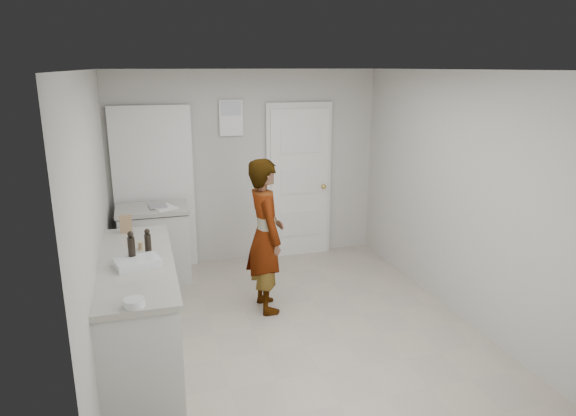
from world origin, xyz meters
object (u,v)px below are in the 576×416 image
object	(u,v)px
person	(266,236)
baking_dish	(137,263)
oil_cruet_a	(148,242)
egg_bowl	(134,303)
oil_cruet_b	(132,248)
spice_jar	(141,246)
cake_mix_box	(126,224)

from	to	relation	value
person	baking_dish	xyz separation A→B (m)	(-1.29, -0.77, 0.13)
oil_cruet_a	egg_bowl	distance (m)	1.06
egg_bowl	oil_cruet_b	bearing A→B (deg)	90.67
oil_cruet_b	egg_bowl	world-z (taller)	oil_cruet_b
oil_cruet_b	spice_jar	bearing A→B (deg)	77.66
person	cake_mix_box	bearing A→B (deg)	79.64
baking_dish	cake_mix_box	bearing A→B (deg)	95.94
person	cake_mix_box	world-z (taller)	person
spice_jar	baking_dish	bearing A→B (deg)	-94.36
person	spice_jar	distance (m)	1.31
baking_dish	spice_jar	bearing A→B (deg)	85.64
spice_jar	oil_cruet_b	xyz separation A→B (m)	(-0.07, -0.32, 0.10)
oil_cruet_a	baking_dish	size ratio (longest dim) A/B	0.57
cake_mix_box	egg_bowl	distance (m)	1.72
spice_jar	oil_cruet_b	size ratio (longest dim) A/B	0.25
person	oil_cruet_a	xyz separation A→B (m)	(-1.19, -0.49, 0.22)
cake_mix_box	baking_dish	xyz separation A→B (m)	(0.10, -0.95, -0.06)
person	oil_cruet_b	bearing A→B (deg)	114.35
person	egg_bowl	xyz separation A→B (m)	(-1.31, -1.54, 0.13)
oil_cruet_b	egg_bowl	xyz separation A→B (m)	(0.01, -0.86, -0.11)
person	cake_mix_box	size ratio (longest dim) A/B	8.97
person	baking_dish	bearing A→B (deg)	117.91
cake_mix_box	person	bearing A→B (deg)	-12.31
spice_jar	oil_cruet_b	distance (m)	0.34
cake_mix_box	oil_cruet_b	bearing A→B (deg)	-90.87
cake_mix_box	oil_cruet_b	distance (m)	0.87
spice_jar	oil_cruet_a	xyz separation A→B (m)	(0.07, -0.13, 0.07)
baking_dish	egg_bowl	bearing A→B (deg)	-92.14
person	egg_bowl	size ratio (longest dim) A/B	11.37
oil_cruet_b	egg_bowl	bearing A→B (deg)	-89.33
cake_mix_box	oil_cruet_a	distance (m)	0.70
spice_jar	egg_bowl	distance (m)	1.18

